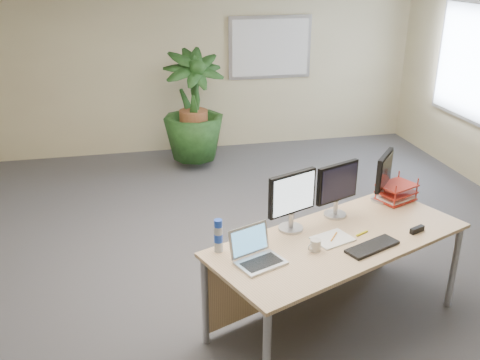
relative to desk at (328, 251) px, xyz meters
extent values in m
plane|color=#49494E|center=(-0.46, 0.56, -0.63)|extent=(8.00, 8.00, 0.00)
cube|color=#C1B288|center=(-0.46, 4.56, 0.72)|extent=(7.00, 0.04, 2.70)
cube|color=#B8B8BD|center=(0.74, 4.53, 0.92)|extent=(1.30, 0.03, 0.95)
cube|color=white|center=(0.74, 4.51, 0.92)|extent=(1.20, 0.01, 0.85)
cube|color=#B8B8BD|center=(3.01, 2.86, 0.92)|extent=(0.03, 1.30, 1.55)
cube|color=silver|center=(2.99, 2.86, 0.92)|extent=(0.01, 1.20, 1.45)
cube|color=tan|center=(0.04, -0.11, 0.16)|extent=(2.28, 1.61, 0.03)
cube|color=tan|center=(-0.11, 0.27, -0.25)|extent=(1.86, 0.77, 0.66)
cylinder|color=#A9A9AD|center=(-0.73, -0.85, -0.25)|extent=(0.06, 0.06, 0.78)
cylinder|color=#A9A9AD|center=(1.12, -0.10, -0.25)|extent=(0.06, 0.06, 0.78)
cylinder|color=#A9A9AD|center=(-1.03, -0.12, -0.25)|extent=(0.06, 0.06, 0.78)
cylinder|color=#A9A9AD|center=(0.82, 0.63, -0.25)|extent=(0.06, 0.06, 0.78)
imported|color=#163513|center=(-0.58, 3.71, 0.12)|extent=(0.98, 0.98, 1.50)
cylinder|color=#A9A9AD|center=(-0.29, 0.11, 0.18)|extent=(0.20, 0.20, 0.02)
cylinder|color=#A9A9AD|center=(-0.29, 0.11, 0.25)|extent=(0.04, 0.04, 0.12)
cube|color=black|center=(-0.29, 0.11, 0.49)|extent=(0.42, 0.20, 0.34)
cube|color=white|center=(-0.28, 0.09, 0.49)|extent=(0.37, 0.15, 0.30)
cylinder|color=#A9A9AD|center=(0.16, 0.27, 0.18)|extent=(0.19, 0.19, 0.02)
cylinder|color=#A9A9AD|center=(0.16, 0.27, 0.25)|extent=(0.04, 0.04, 0.11)
cube|color=black|center=(0.16, 0.27, 0.48)|extent=(0.40, 0.19, 0.32)
cube|color=black|center=(0.16, 0.25, 0.48)|extent=(0.36, 0.15, 0.29)
cylinder|color=#A9A9AD|center=(0.67, 0.46, 0.18)|extent=(0.18, 0.18, 0.02)
cylinder|color=#A9A9AD|center=(0.67, 0.46, 0.25)|extent=(0.04, 0.04, 0.11)
cube|color=black|center=(0.67, 0.46, 0.46)|extent=(0.29, 0.33, 0.31)
cube|color=black|center=(0.69, 0.45, 0.46)|extent=(0.24, 0.28, 0.27)
cube|color=silver|center=(-0.65, -0.35, 0.18)|extent=(0.39, 0.34, 0.02)
cube|color=black|center=(-0.65, -0.36, 0.19)|extent=(0.32, 0.25, 0.00)
cube|color=silver|center=(-0.71, -0.22, 0.30)|extent=(0.33, 0.18, 0.22)
cube|color=#60B7F8|center=(-0.70, -0.22, 0.30)|extent=(0.29, 0.15, 0.18)
cube|color=black|center=(0.22, -0.31, 0.19)|extent=(0.47, 0.31, 0.02)
cylinder|color=silver|center=(-0.21, -0.25, 0.22)|extent=(0.08, 0.08, 0.09)
torus|color=silver|center=(-0.25, -0.25, 0.22)|extent=(0.06, 0.03, 0.06)
cube|color=white|center=(-0.02, -0.12, 0.18)|extent=(0.35, 0.30, 0.01)
cylinder|color=orange|center=(-0.01, -0.11, 0.19)|extent=(0.10, 0.13, 0.01)
cylinder|color=yellow|center=(0.24, -0.09, 0.18)|extent=(0.12, 0.07, 0.02)
cylinder|color=#A8B6C6|center=(-0.91, -0.10, 0.27)|extent=(0.06, 0.06, 0.20)
cylinder|color=blue|center=(-0.91, -0.10, 0.40)|extent=(0.06, 0.06, 0.06)
cylinder|color=blue|center=(-0.91, -0.10, 0.28)|extent=(0.07, 0.07, 0.06)
cube|color=#AB2215|center=(0.80, 0.44, 0.19)|extent=(0.39, 0.34, 0.01)
cube|color=#AB2215|center=(0.80, 0.44, 0.25)|extent=(0.39, 0.34, 0.01)
cube|color=#AB2215|center=(0.80, 0.44, 0.32)|extent=(0.39, 0.34, 0.01)
cube|color=white|center=(0.80, 0.44, 0.20)|extent=(0.35, 0.31, 0.02)
cube|color=black|center=(0.68, -0.15, 0.20)|extent=(0.14, 0.09, 0.05)
camera|label=1|loc=(-1.50, -3.52, 2.19)|focal=40.00mm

